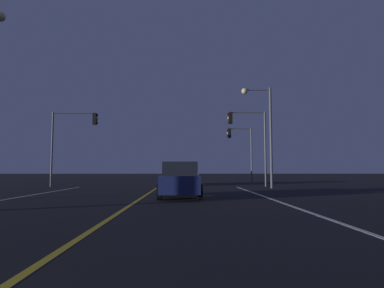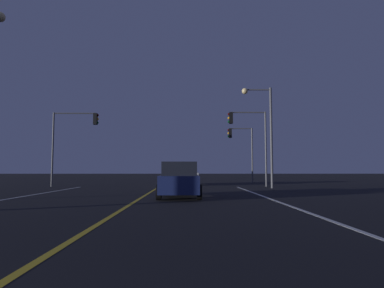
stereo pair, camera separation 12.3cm
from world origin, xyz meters
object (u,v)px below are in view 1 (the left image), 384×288
traffic_light_near_left (74,131)px  traffic_light_far_right (240,142)px  street_lamp_right_far (263,123)px  car_lead_same_lane (180,180)px  car_ahead_far (187,175)px  traffic_light_near_right (248,131)px

traffic_light_near_left → traffic_light_far_right: traffic_light_near_left is taller
street_lamp_right_far → car_lead_same_lane: bearing=51.9°
traffic_light_far_right → street_lamp_right_far: size_ratio=0.73×
car_ahead_far → traffic_light_near_right: size_ratio=0.73×
traffic_light_near_right → traffic_light_near_left: 13.68m
traffic_light_near_right → traffic_light_far_right: 5.52m
street_lamp_right_far → traffic_light_near_left: bearing=-8.6°
traffic_light_near_left → street_lamp_right_far: street_lamp_right_far is taller
car_ahead_far → traffic_light_far_right: bearing=-63.0°
car_lead_same_lane → car_ahead_far: 12.64m
traffic_light_near_left → street_lamp_right_far: 14.59m
traffic_light_near_right → street_lamp_right_far: size_ratio=0.81×
traffic_light_far_right → street_lamp_right_far: street_lamp_right_far is taller
traffic_light_near_left → street_lamp_right_far: (14.42, -2.19, 0.38)m
car_lead_same_lane → car_ahead_far: same height
traffic_light_far_right → street_lamp_right_far: 7.75m
car_ahead_far → traffic_light_far_right: size_ratio=0.81×
traffic_light_near_right → car_lead_same_lane: bearing=62.1°
traffic_light_near_left → car_ahead_far: bearing=18.2°
car_ahead_far → car_lead_same_lane: bearing=178.4°
car_lead_same_lane → traffic_light_near_right: (5.15, 9.71, 3.53)m
traffic_light_near_left → traffic_light_near_right: bearing=0.0°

